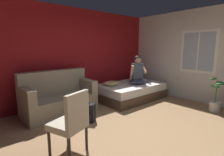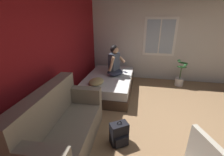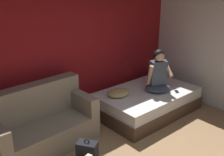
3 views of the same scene
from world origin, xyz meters
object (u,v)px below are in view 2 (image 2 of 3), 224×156
(couch, at_px, (62,127))
(person_seated, at_px, (115,63))
(cell_phone, at_px, (125,72))
(throw_pillow, at_px, (96,82))
(backpack, at_px, (119,134))
(bed, at_px, (109,84))
(potted_plant, at_px, (180,77))

(couch, distance_m, person_seated, 2.46)
(person_seated, relative_size, cell_phone, 6.08)
(throw_pillow, bearing_deg, backpack, -149.25)
(person_seated, height_order, throw_pillow, person_seated)
(throw_pillow, bearing_deg, couch, 176.12)
(couch, bearing_deg, bed, -7.62)
(couch, bearing_deg, potted_plant, -38.71)
(backpack, bearing_deg, throw_pillow, 30.75)
(bed, distance_m, throw_pillow, 0.73)
(person_seated, distance_m, throw_pillow, 0.89)
(bed, height_order, couch, couch)
(couch, height_order, throw_pillow, couch)
(throw_pillow, relative_size, potted_plant, 0.56)
(couch, distance_m, backpack, 0.97)
(couch, xyz_separation_m, potted_plant, (3.07, -2.46, -0.09))
(potted_plant, bearing_deg, person_seated, 108.93)
(cell_phone, distance_m, potted_plant, 1.79)
(potted_plant, bearing_deg, backpack, 151.15)
(person_seated, height_order, cell_phone, person_seated)
(backpack, bearing_deg, bed, 17.14)
(person_seated, xyz_separation_m, potted_plant, (0.69, -2.02, -0.53))
(cell_phone, relative_size, potted_plant, 0.17)
(person_seated, distance_m, potted_plant, 2.20)
(throw_pillow, bearing_deg, person_seated, -23.15)
(couch, bearing_deg, person_seated, -10.49)
(couch, height_order, backpack, couch)
(bed, relative_size, throw_pillow, 4.36)
(couch, relative_size, potted_plant, 2.04)
(backpack, xyz_separation_m, potted_plant, (2.81, -1.55, 0.11))
(bed, xyz_separation_m, couch, (-2.23, 0.30, 0.16))
(bed, xyz_separation_m, person_seated, (0.14, -0.14, 0.60))
(throw_pillow, bearing_deg, bed, -16.72)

